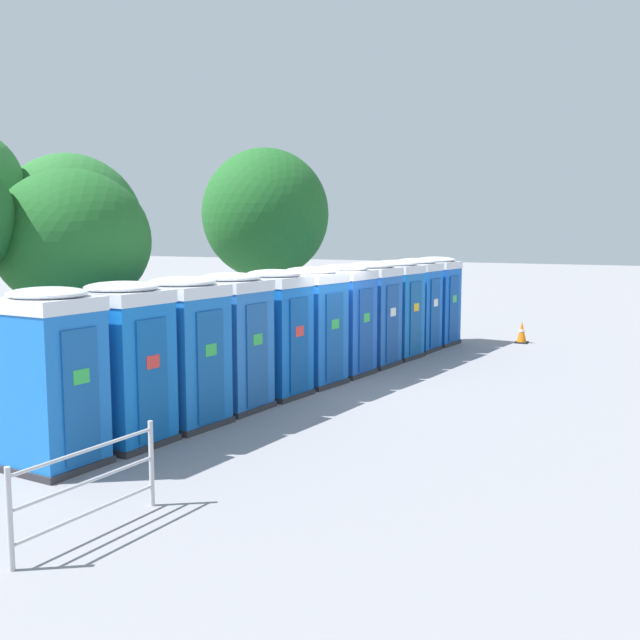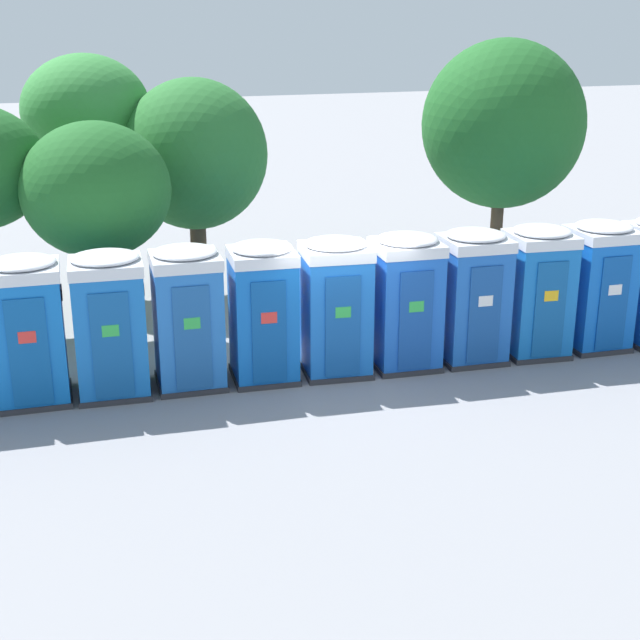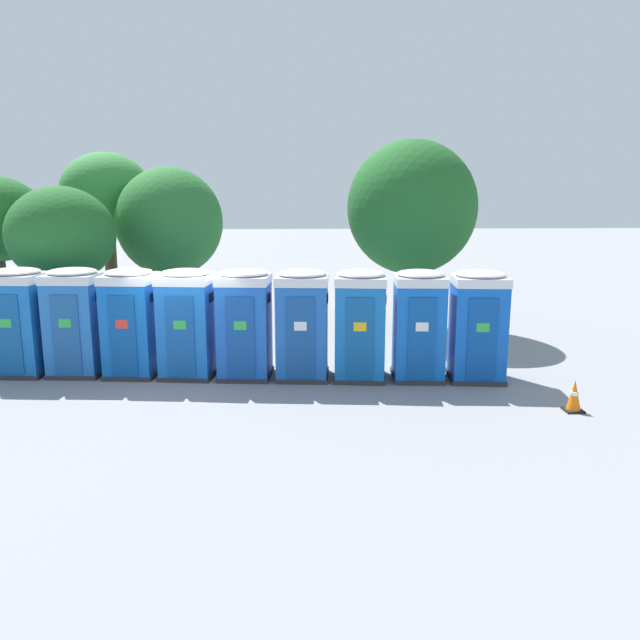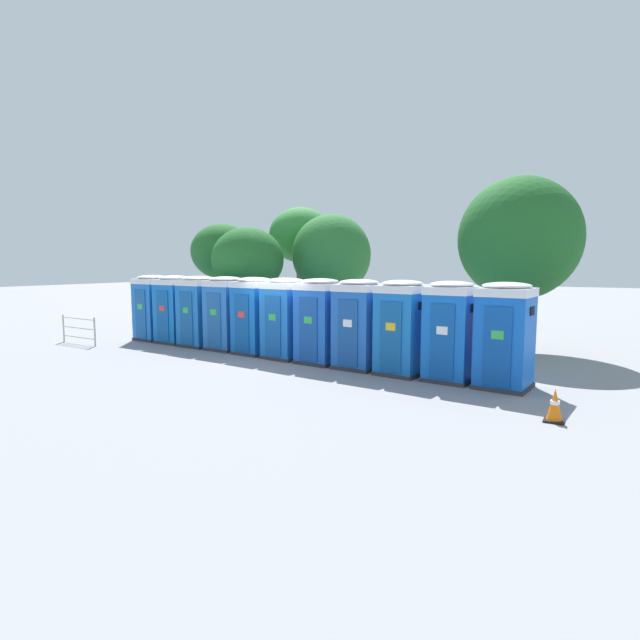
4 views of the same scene
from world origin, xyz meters
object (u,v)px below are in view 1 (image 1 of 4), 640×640
(street_tree_0, at_px, (72,241))
(event_barrier, at_px, (88,485))
(portapotty_7, at_px, (371,313))
(traffic_cone, at_px, (522,333))
(portapotty_0, at_px, (51,377))
(portapotty_5, at_px, (312,325))
(portapotty_3, at_px, (232,341))
(portapotty_1, at_px, (124,363))
(portapotty_8, at_px, (396,308))
(street_tree_1, at_px, (70,229))
(portapotty_2, at_px, (184,351))
(portapotty_6, at_px, (344,319))
(portapotty_9, at_px, (416,304))
(street_tree_2, at_px, (265,214))
(portapotty_10, at_px, (435,300))
(portapotty_4, at_px, (275,332))

(street_tree_0, distance_m, event_barrier, 6.80)
(portapotty_7, xyz_separation_m, traffic_cone, (5.31, -2.57, -0.97))
(street_tree_0, bearing_deg, portapotty_0, -140.44)
(portapotty_5, bearing_deg, portapotty_3, 173.54)
(portapotty_7, distance_m, traffic_cone, 5.98)
(portapotty_1, bearing_deg, portapotty_8, -5.51)
(portapotty_1, bearing_deg, street_tree_0, 58.53)
(portapotty_7, height_order, street_tree_1, street_tree_1)
(traffic_cone, bearing_deg, portapotty_2, 165.03)
(portapotty_6, relative_size, portapotty_9, 1.00)
(portapotty_8, relative_size, event_barrier, 1.23)
(portapotty_0, distance_m, portapotty_5, 6.69)
(portapotty_7, relative_size, street_tree_2, 0.44)
(portapotty_7, xyz_separation_m, portapotty_10, (4.00, -0.34, -0.00))
(portapotty_0, height_order, street_tree_0, street_tree_0)
(portapotty_8, relative_size, street_tree_0, 0.57)
(portapotty_1, distance_m, street_tree_2, 12.45)
(street_tree_0, bearing_deg, portapotty_8, -23.52)
(portapotty_5, bearing_deg, portapotty_9, -4.88)
(portapotty_2, height_order, portapotty_3, same)
(portapotty_1, distance_m, portapotty_2, 1.34)
(portapotty_0, distance_m, portapotty_10, 13.38)
(portapotty_4, height_order, portapotty_8, same)
(portapotty_1, xyz_separation_m, portapotty_10, (11.99, -1.10, -0.00))
(portapotty_10, distance_m, traffic_cone, 2.77)
(portapotty_4, bearing_deg, street_tree_0, 130.80)
(portapotty_1, relative_size, event_barrier, 1.23)
(portapotty_1, distance_m, portapotty_9, 10.70)
(portapotty_1, bearing_deg, portapotty_5, -5.50)
(portapotty_3, relative_size, event_barrier, 1.23)
(street_tree_0, bearing_deg, traffic_cone, -26.34)
(portapotty_5, height_order, street_tree_1, street_tree_1)
(street_tree_1, bearing_deg, portapotty_1, -128.64)
(portapotty_2, xyz_separation_m, portapotty_4, (2.67, -0.23, 0.00))
(street_tree_1, bearing_deg, traffic_cone, -41.75)
(street_tree_2, bearing_deg, portapotty_3, -152.98)
(portapotty_3, relative_size, traffic_cone, 3.97)
(portapotty_3, bearing_deg, event_barrier, -162.13)
(portapotty_8, distance_m, street_tree_2, 6.11)
(event_barrier, bearing_deg, portapotty_5, 10.29)
(event_barrier, bearing_deg, portapotty_6, 8.10)
(portapotty_5, distance_m, portapotty_9, 5.35)
(portapotty_4, distance_m, street_tree_2, 9.11)
(street_tree_2, xyz_separation_m, event_barrier, (-14.33, -6.27, -3.22))
(portapotty_1, relative_size, street_tree_0, 0.57)
(portapotty_3, distance_m, portapotty_8, 6.69)
(portapotty_4, bearing_deg, portapotty_2, 175.04)
(street_tree_2, distance_m, traffic_cone, 8.56)
(portapotty_0, relative_size, street_tree_2, 0.44)
(portapotty_0, relative_size, portapotty_4, 1.00)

